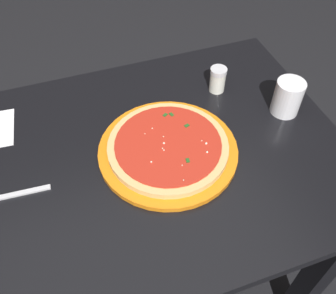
{
  "coord_description": "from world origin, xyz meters",
  "views": [
    {
      "loc": [
        0.14,
        0.56,
        1.44
      ],
      "look_at": [
        -0.06,
        0.01,
        0.76
      ],
      "focal_mm": 39.7,
      "sensor_mm": 36.0,
      "label": 1
    }
  ],
  "objects_px": {
    "pizza": "(168,146)",
    "cup_tall_drink": "(288,97)",
    "serving_plate": "(168,150)",
    "parmesan_shaker": "(218,79)",
    "fork": "(3,197)"
  },
  "relations": [
    {
      "from": "pizza",
      "to": "cup_tall_drink",
      "type": "bearing_deg",
      "value": -174.05
    },
    {
      "from": "parmesan_shaker",
      "to": "pizza",
      "type": "bearing_deg",
      "value": 40.09
    },
    {
      "from": "pizza",
      "to": "fork",
      "type": "distance_m",
      "value": 0.39
    },
    {
      "from": "cup_tall_drink",
      "to": "fork",
      "type": "relative_size",
      "value": 0.52
    },
    {
      "from": "serving_plate",
      "to": "parmesan_shaker",
      "type": "xyz_separation_m",
      "value": [
        -0.21,
        -0.18,
        0.03
      ]
    },
    {
      "from": "serving_plate",
      "to": "pizza",
      "type": "relative_size",
      "value": 1.16
    },
    {
      "from": "parmesan_shaker",
      "to": "cup_tall_drink",
      "type": "bearing_deg",
      "value": 134.23
    },
    {
      "from": "cup_tall_drink",
      "to": "parmesan_shaker",
      "type": "height_order",
      "value": "cup_tall_drink"
    },
    {
      "from": "serving_plate",
      "to": "parmesan_shaker",
      "type": "relative_size",
      "value": 4.61
    },
    {
      "from": "pizza",
      "to": "parmesan_shaker",
      "type": "height_order",
      "value": "parmesan_shaker"
    },
    {
      "from": "cup_tall_drink",
      "to": "parmesan_shaker",
      "type": "xyz_separation_m",
      "value": [
        0.14,
        -0.14,
        -0.01
      ]
    },
    {
      "from": "pizza",
      "to": "fork",
      "type": "xyz_separation_m",
      "value": [
        0.39,
        0.0,
        -0.02
      ]
    },
    {
      "from": "cup_tall_drink",
      "to": "fork",
      "type": "bearing_deg",
      "value": 3.04
    },
    {
      "from": "serving_plate",
      "to": "cup_tall_drink",
      "type": "distance_m",
      "value": 0.35
    },
    {
      "from": "serving_plate",
      "to": "pizza",
      "type": "bearing_deg",
      "value": -166.16
    }
  ]
}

